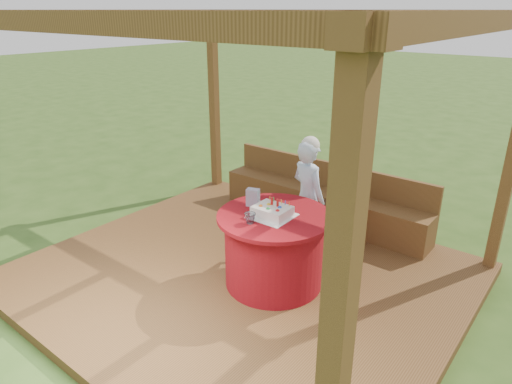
{
  "coord_description": "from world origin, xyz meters",
  "views": [
    {
      "loc": [
        2.85,
        -3.35,
        2.85
      ],
      "look_at": [
        0.0,
        0.25,
        1.0
      ],
      "focal_mm": 32.0,
      "sensor_mm": 36.0,
      "label": 1
    }
  ],
  "objects_px": {
    "chair": "(335,204)",
    "elderly_woman": "(308,196)",
    "gift_bag": "(253,197)",
    "bench": "(322,202)",
    "birthday_cake": "(272,211)",
    "table": "(274,249)",
    "drinking_glass": "(250,218)"
  },
  "relations": [
    {
      "from": "chair",
      "to": "elderly_woman",
      "type": "distance_m",
      "value": 0.5
    },
    {
      "from": "chair",
      "to": "gift_bag",
      "type": "bearing_deg",
      "value": -106.01
    },
    {
      "from": "chair",
      "to": "elderly_woman",
      "type": "xyz_separation_m",
      "value": [
        -0.12,
        -0.43,
        0.21
      ]
    },
    {
      "from": "bench",
      "to": "birthday_cake",
      "type": "height_order",
      "value": "birthday_cake"
    },
    {
      "from": "elderly_woman",
      "to": "gift_bag",
      "type": "height_order",
      "value": "elderly_woman"
    },
    {
      "from": "table",
      "to": "chair",
      "type": "bearing_deg",
      "value": 88.93
    },
    {
      "from": "table",
      "to": "drinking_glass",
      "type": "distance_m",
      "value": 0.54
    },
    {
      "from": "bench",
      "to": "birthday_cake",
      "type": "bearing_deg",
      "value": -76.83
    },
    {
      "from": "gift_bag",
      "to": "drinking_glass",
      "type": "distance_m",
      "value": 0.43
    },
    {
      "from": "table",
      "to": "birthday_cake",
      "type": "distance_m",
      "value": 0.45
    },
    {
      "from": "elderly_woman",
      "to": "birthday_cake",
      "type": "distance_m",
      "value": 0.86
    },
    {
      "from": "bench",
      "to": "chair",
      "type": "bearing_deg",
      "value": -46.23
    },
    {
      "from": "chair",
      "to": "birthday_cake",
      "type": "height_order",
      "value": "birthday_cake"
    },
    {
      "from": "birthday_cake",
      "to": "bench",
      "type": "bearing_deg",
      "value": 103.17
    },
    {
      "from": "elderly_woman",
      "to": "gift_bag",
      "type": "bearing_deg",
      "value": -106.02
    },
    {
      "from": "chair",
      "to": "birthday_cake",
      "type": "xyz_separation_m",
      "value": [
        -0.02,
        -1.27,
        0.35
      ]
    },
    {
      "from": "elderly_woman",
      "to": "drinking_glass",
      "type": "height_order",
      "value": "elderly_woman"
    },
    {
      "from": "chair",
      "to": "birthday_cake",
      "type": "relative_size",
      "value": 2.19
    },
    {
      "from": "bench",
      "to": "chair",
      "type": "distance_m",
      "value": 0.65
    },
    {
      "from": "bench",
      "to": "table",
      "type": "bearing_deg",
      "value": -76.57
    },
    {
      "from": "chair",
      "to": "drinking_glass",
      "type": "height_order",
      "value": "drinking_glass"
    },
    {
      "from": "drinking_glass",
      "to": "bench",
      "type": "bearing_deg",
      "value": 99.4
    },
    {
      "from": "table",
      "to": "birthday_cake",
      "type": "height_order",
      "value": "birthday_cake"
    },
    {
      "from": "elderly_woman",
      "to": "drinking_glass",
      "type": "xyz_separation_m",
      "value": [
        0.03,
        -1.1,
        0.13
      ]
    },
    {
      "from": "table",
      "to": "bench",
      "type": "bearing_deg",
      "value": 103.43
    },
    {
      "from": "birthday_cake",
      "to": "drinking_glass",
      "type": "xyz_separation_m",
      "value": [
        -0.07,
        -0.26,
        -0.0
      ]
    },
    {
      "from": "gift_bag",
      "to": "drinking_glass",
      "type": "bearing_deg",
      "value": -73.8
    },
    {
      "from": "table",
      "to": "elderly_woman",
      "type": "distance_m",
      "value": 0.86
    },
    {
      "from": "chair",
      "to": "elderly_woman",
      "type": "relative_size",
      "value": 0.63
    },
    {
      "from": "drinking_glass",
      "to": "chair",
      "type": "bearing_deg",
      "value": 86.46
    },
    {
      "from": "elderly_woman",
      "to": "birthday_cake",
      "type": "xyz_separation_m",
      "value": [
        0.1,
        -0.84,
        0.13
      ]
    },
    {
      "from": "birthday_cake",
      "to": "drinking_glass",
      "type": "height_order",
      "value": "birthday_cake"
    }
  ]
}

